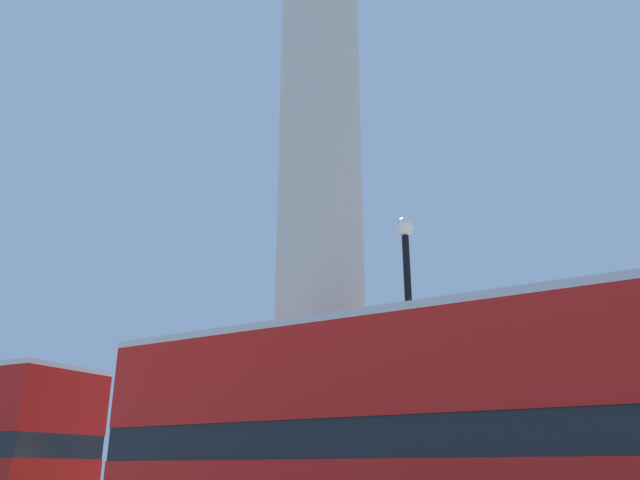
{
  "coord_description": "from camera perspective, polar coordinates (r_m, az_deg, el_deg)",
  "views": [
    {
      "loc": [
        7.62,
        -12.43,
        1.99
      ],
      "look_at": [
        0.0,
        0.0,
        7.38
      ],
      "focal_mm": 35.0,
      "sensor_mm": 36.0,
      "label": 1
    }
  ],
  "objects": [
    {
      "name": "street_lamp",
      "position": [
        11.95,
        8.45,
        -12.45
      ],
      "size": [
        0.39,
        0.39,
        6.8
      ],
      "color": "black",
      "rests_on": "ground_plane"
    },
    {
      "name": "monument_column",
      "position": [
        16.96,
        -0.0,
        10.43
      ],
      "size": [
        4.45,
        4.45,
        24.59
      ],
      "color": "beige",
      "rests_on": "ground_plane"
    },
    {
      "name": "bus_b",
      "position": [
        9.92,
        8.59,
        -18.1
      ],
      "size": [
        10.49,
        2.87,
        4.22
      ],
      "rotation": [
        0.0,
        0.0,
        0.01
      ],
      "color": "red",
      "rests_on": "ground_plane"
    }
  ]
}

